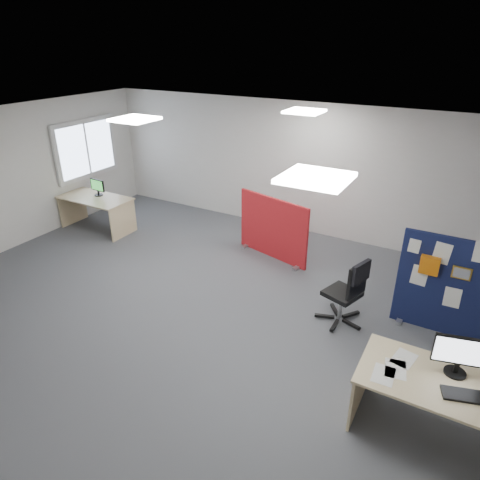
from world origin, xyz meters
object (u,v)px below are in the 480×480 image
at_px(navy_divider, 464,290).
at_px(red_divider, 273,229).
at_px(main_desk, 458,398).
at_px(monitor_main, 460,354).
at_px(second_desk, 97,205).
at_px(office_chair, 349,289).
at_px(monitor_second, 98,187).

relative_size(navy_divider, red_divider, 1.15).
distance_m(navy_divider, main_desk, 1.92).
distance_m(navy_divider, monitor_main, 1.78).
bearing_deg(second_desk, office_chair, -7.42).
height_order(main_desk, red_divider, red_divider).
relative_size(navy_divider, office_chair, 1.69).
height_order(main_desk, office_chair, office_chair).
xyz_separation_m(navy_divider, monitor_second, (-7.15, 0.35, 0.19)).
bearing_deg(navy_divider, office_chair, -160.93).
height_order(red_divider, monitor_second, red_divider).
relative_size(navy_divider, monitor_second, 4.54).
bearing_deg(monitor_main, office_chair, 124.48).
distance_m(navy_divider, office_chair, 1.50).
relative_size(red_divider, monitor_second, 3.94).
height_order(main_desk, monitor_second, monitor_second).
relative_size(main_desk, second_desk, 1.24).
bearing_deg(monitor_second, navy_divider, 1.72).
bearing_deg(red_divider, second_desk, -155.79).
distance_m(red_divider, second_desk, 3.92).
xyz_separation_m(navy_divider, monitor_main, (0.04, -1.76, 0.24)).
bearing_deg(main_desk, navy_divider, 93.60).
bearing_deg(office_chair, navy_divider, 37.58).
xyz_separation_m(red_divider, office_chair, (1.86, -1.40, 0.02)).
distance_m(red_divider, office_chair, 2.33).
bearing_deg(second_desk, monitor_main, -15.73).
xyz_separation_m(monitor_second, office_chair, (5.75, -0.84, -0.33)).
bearing_deg(monitor_main, main_desk, -75.85).
bearing_deg(main_desk, office_chair, 137.06).
height_order(navy_divider, office_chair, navy_divider).
relative_size(main_desk, office_chair, 1.85).
distance_m(second_desk, office_chair, 5.78).
bearing_deg(monitor_second, main_desk, -12.73).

